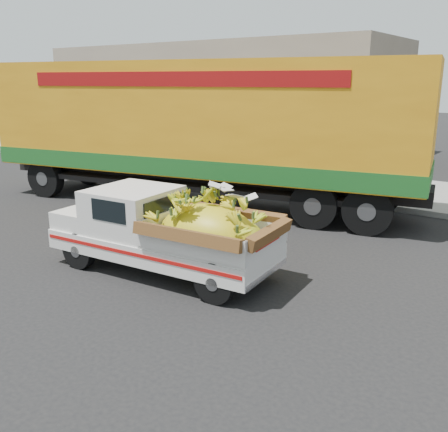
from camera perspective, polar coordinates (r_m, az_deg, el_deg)
The scene contains 6 objects.
ground at distance 10.51m, azimuth -13.30°, elevation -3.62°, with size 100.00×100.00×0.00m, color black.
curb at distance 15.37m, azimuth 5.23°, elevation 3.01°, with size 60.00×0.25×0.15m, color gray.
sidewalk at distance 17.18m, azimuth 8.82°, elevation 4.18°, with size 60.00×4.00×0.14m, color gray.
building_left at distance 26.14m, azimuth -0.93°, elevation 13.49°, with size 18.00×6.00×5.00m, color gray.
pickup_truck at distance 8.67m, azimuth -5.39°, elevation -1.89°, with size 4.27×1.88×1.45m.
semi_trailer at distance 13.52m, azimuth -2.96°, elevation 10.15°, with size 12.09×4.86×3.80m.
Camera 1 is at (7.61, -6.43, 3.34)m, focal length 40.00 mm.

